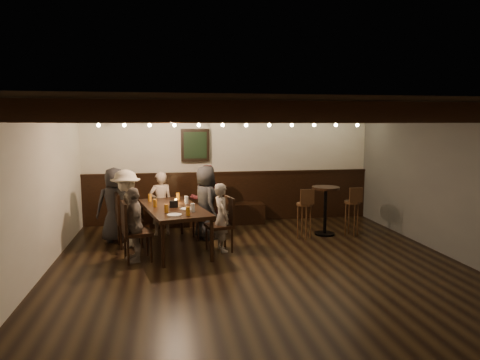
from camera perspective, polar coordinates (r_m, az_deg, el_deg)
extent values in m
plane|color=black|center=(6.61, 3.19, -12.11)|extent=(7.00, 7.00, 0.00)
plane|color=black|center=(6.23, 3.36, 9.17)|extent=(7.00, 7.00, 0.00)
plane|color=silver|center=(9.73, -1.29, 1.50)|extent=(6.50, 0.00, 6.50)
plane|color=#545452|center=(7.71, 27.56, -0.94)|extent=(0.00, 7.00, 7.00)
plane|color=silver|center=(6.43, -26.27, -2.38)|extent=(0.00, 7.00, 7.00)
cube|color=black|center=(9.78, -1.25, -2.31)|extent=(6.50, 0.08, 1.10)
cube|color=black|center=(9.50, -5.81, -4.64)|extent=(3.00, 0.45, 0.45)
cube|color=black|center=(9.50, -6.01, 4.65)|extent=(0.62, 0.12, 0.72)
cube|color=black|center=(9.44, -5.99, 4.63)|extent=(0.50, 0.02, 0.58)
cube|color=black|center=(3.46, 14.22, 8.79)|extent=(6.50, 0.10, 0.16)
cube|color=black|center=(4.55, 8.29, 8.58)|extent=(6.50, 0.10, 0.16)
cube|color=black|center=(5.66, 4.67, 8.41)|extent=(6.50, 0.10, 0.16)
cube|color=black|center=(6.80, 2.25, 8.28)|extent=(6.50, 0.10, 0.16)
cube|color=black|center=(7.93, 0.53, 8.17)|extent=(6.50, 0.10, 0.16)
cube|color=black|center=(9.08, -0.76, 8.09)|extent=(6.50, 0.10, 0.16)
sphere|color=#FFE099|center=(9.06, -18.34, 6.96)|extent=(0.07, 0.07, 0.07)
sphere|color=#FFE099|center=(8.95, -9.54, 7.23)|extent=(0.07, 0.07, 0.07)
sphere|color=#FFE099|center=(9.06, -0.74, 7.33)|extent=(0.07, 0.07, 0.07)
sphere|color=#FFE099|center=(9.37, 7.67, 7.27)|extent=(0.07, 0.07, 0.07)
sphere|color=#FFE099|center=(9.86, 15.38, 7.08)|extent=(0.07, 0.07, 0.07)
cube|color=black|center=(7.67, -8.90, -3.77)|extent=(1.34, 2.18, 0.06)
cylinder|color=black|center=(6.77, -10.23, -8.63)|extent=(0.06, 0.06, 0.70)
cylinder|color=black|center=(8.59, -12.91, -5.25)|extent=(0.06, 0.06, 0.70)
cylinder|color=black|center=(6.97, -3.80, -8.06)|extent=(0.06, 0.06, 0.70)
cylinder|color=black|center=(8.74, -7.78, -4.90)|extent=(0.06, 0.06, 0.70)
cube|color=black|center=(8.03, -14.50, -5.32)|extent=(0.54, 0.54, 0.05)
cube|color=black|center=(7.96, -16.02, -3.49)|extent=(0.14, 0.45, 0.49)
cube|color=black|center=(7.17, -13.50, -6.87)|extent=(0.54, 0.54, 0.05)
cube|color=black|center=(7.08, -15.19, -4.84)|extent=(0.14, 0.45, 0.49)
cube|color=black|center=(8.34, -4.88, -5.07)|extent=(0.47, 0.47, 0.05)
cube|color=black|center=(8.35, -3.74, -3.38)|extent=(0.12, 0.39, 0.43)
cube|color=black|center=(7.50, -2.81, -6.14)|extent=(0.52, 0.52, 0.05)
cube|color=black|center=(7.51, -1.41, -4.06)|extent=(0.14, 0.43, 0.48)
imported|color=#2C2B2E|center=(8.40, -16.33, -3.16)|extent=(0.77, 0.59, 1.41)
imported|color=gray|center=(8.69, -10.50, -3.09)|extent=(0.52, 0.40, 1.28)
imported|color=#561D24|center=(8.77, -4.54, -2.53)|extent=(0.77, 0.66, 1.39)
imported|color=#B6AF9A|center=(7.98, -14.91, -3.68)|extent=(0.71, 1.00, 1.41)
imported|color=gray|center=(7.13, -13.93, -5.79)|extent=(0.45, 0.76, 1.21)
imported|color=#27282A|center=(8.30, -4.58, -2.99)|extent=(0.59, 0.78, 1.42)
imported|color=gray|center=(7.48, -2.46, -4.99)|extent=(0.38, 0.49, 1.20)
cylinder|color=#BF7219|center=(8.27, -11.93, -2.32)|extent=(0.07, 0.07, 0.14)
cylinder|color=#BF7219|center=(8.33, -8.28, -2.16)|extent=(0.07, 0.07, 0.14)
cylinder|color=#BF7219|center=(7.69, -11.27, -3.04)|extent=(0.07, 0.07, 0.14)
cylinder|color=silver|center=(7.91, -7.14, -2.65)|extent=(0.07, 0.07, 0.14)
cylinder|color=#BF7219|center=(7.17, -9.79, -3.76)|extent=(0.07, 0.07, 0.14)
cylinder|color=silver|center=(7.18, -6.34, -3.69)|extent=(0.07, 0.07, 0.14)
cylinder|color=#BF7219|center=(6.90, -6.96, -4.15)|extent=(0.07, 0.07, 0.14)
cylinder|color=white|center=(6.96, -8.77, -4.61)|extent=(0.24, 0.24, 0.01)
cylinder|color=white|center=(7.42, -7.01, -3.82)|extent=(0.24, 0.24, 0.01)
cube|color=black|center=(7.60, -8.83, -3.18)|extent=(0.15, 0.10, 0.12)
cylinder|color=beige|center=(7.97, -8.57, -2.93)|extent=(0.05, 0.05, 0.05)
cylinder|color=black|center=(8.85, 11.21, -7.03)|extent=(0.40, 0.40, 0.04)
cylinder|color=black|center=(8.75, 11.29, -4.13)|extent=(0.06, 0.06, 0.92)
cylinder|color=black|center=(8.66, 11.37, -1.04)|extent=(0.55, 0.55, 0.05)
cylinder|color=#3B1F13|center=(8.36, 8.60, -3.20)|extent=(0.31, 0.31, 0.05)
cube|color=#3B1F13|center=(8.19, 8.97, -2.25)|extent=(0.28, 0.04, 0.29)
cylinder|color=#3B1F13|center=(8.76, 14.73, -2.87)|extent=(0.31, 0.31, 0.05)
cube|color=#3B1F13|center=(8.61, 15.22, -1.95)|extent=(0.28, 0.04, 0.29)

